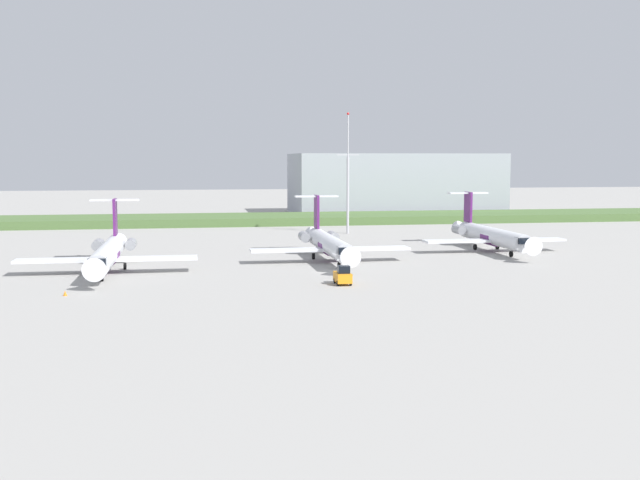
% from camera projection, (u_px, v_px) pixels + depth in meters
% --- Properties ---
extents(ground_plane, '(500.00, 500.00, 0.00)m').
position_uv_depth(ground_plane, '(302.00, 247.00, 129.43)').
color(ground_plane, '#9E9B96').
extents(grass_berm, '(320.00, 20.00, 1.79)m').
position_uv_depth(grass_berm, '(271.00, 219.00, 177.41)').
color(grass_berm, '#4C6B38').
rests_on(grass_berm, ground).
extents(regional_jet_nearest, '(22.81, 31.00, 9.00)m').
position_uv_depth(regional_jet_nearest, '(108.00, 252.00, 100.13)').
color(regional_jet_nearest, silver).
rests_on(regional_jet_nearest, ground).
extents(regional_jet_second, '(22.81, 31.00, 9.00)m').
position_uv_depth(regional_jet_second, '(328.00, 243.00, 111.18)').
color(regional_jet_second, silver).
rests_on(regional_jet_second, ground).
extents(regional_jet_third, '(22.81, 31.00, 9.00)m').
position_uv_depth(regional_jet_third, '(491.00, 235.00, 123.15)').
color(regional_jet_third, silver).
rests_on(regional_jet_third, ground).
extents(antenna_mast, '(4.40, 0.50, 23.65)m').
position_uv_depth(antenna_mast, '(348.00, 184.00, 151.29)').
color(antenna_mast, '#B2B2B7').
rests_on(antenna_mast, ground).
extents(distant_hangar, '(54.60, 28.31, 16.09)m').
position_uv_depth(distant_hangar, '(394.00, 184.00, 209.01)').
color(distant_hangar, '#9EA3AD').
rests_on(distant_hangar, ground).
extents(baggage_tug, '(1.72, 3.20, 2.30)m').
position_uv_depth(baggage_tug, '(343.00, 276.00, 90.07)').
color(baggage_tug, orange).
rests_on(baggage_tug, ground).
extents(safety_cone_front_marker, '(0.44, 0.44, 0.55)m').
position_uv_depth(safety_cone_front_marker, '(65.00, 293.00, 82.69)').
color(safety_cone_front_marker, orange).
rests_on(safety_cone_front_marker, ground).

